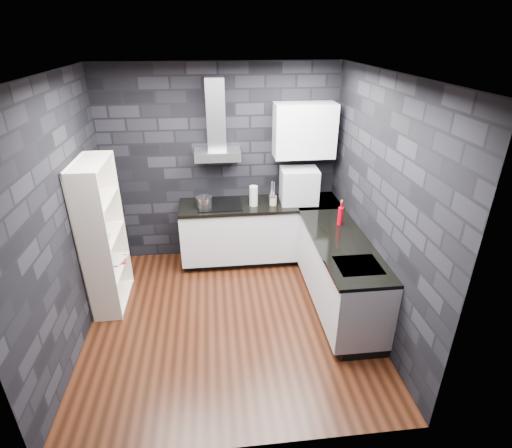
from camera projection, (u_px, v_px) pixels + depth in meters
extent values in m
plane|color=#3C1A0E|center=(231.00, 319.00, 4.67)|extent=(3.20, 3.20, 0.00)
plane|color=white|center=(222.00, 74.00, 3.47)|extent=(3.20, 3.20, 0.00)
cube|color=black|center=(221.00, 165.00, 5.52)|extent=(3.20, 0.05, 2.70)
cube|color=black|center=(238.00, 317.00, 2.62)|extent=(3.20, 0.05, 2.70)
cube|color=black|center=(61.00, 222.00, 3.91)|extent=(0.05, 3.20, 2.70)
cube|color=black|center=(380.00, 207.00, 4.23)|extent=(0.05, 3.20, 2.70)
cube|color=black|center=(259.00, 255.00, 5.89)|extent=(2.18, 0.50, 0.10)
cube|color=black|center=(340.00, 302.00, 4.87)|extent=(0.50, 1.78, 0.10)
cube|color=silver|center=(260.00, 230.00, 5.66)|extent=(2.20, 0.60, 0.76)
cube|color=silver|center=(340.00, 273.00, 4.67)|extent=(0.60, 1.80, 0.76)
cube|color=black|center=(260.00, 204.00, 5.48)|extent=(2.20, 0.62, 0.04)
cube|color=black|center=(342.00, 243.00, 4.50)|extent=(0.62, 1.80, 0.04)
cube|color=black|center=(317.00, 202.00, 5.57)|extent=(0.62, 0.62, 0.04)
cube|color=#B1B1B6|center=(218.00, 155.00, 5.25)|extent=(0.60, 0.34, 0.12)
cube|color=#B1B1B6|center=(216.00, 114.00, 5.08)|extent=(0.24, 0.20, 0.90)
cube|color=silver|center=(304.00, 131.00, 5.23)|extent=(0.80, 0.35, 0.70)
cube|color=black|center=(220.00, 204.00, 5.42)|extent=(0.58, 0.50, 0.01)
cube|color=#B1B1B6|center=(358.00, 265.00, 4.05)|extent=(0.44, 0.40, 0.01)
cylinder|color=#B6B5BA|center=(204.00, 202.00, 5.31)|extent=(0.25, 0.25, 0.12)
cylinder|color=silver|center=(254.00, 196.00, 5.34)|extent=(0.13, 0.13, 0.27)
cylinder|color=tan|center=(273.00, 201.00, 5.39)|extent=(0.11, 0.11, 0.12)
cylinder|color=#B6B5BA|center=(272.00, 199.00, 5.43)|extent=(0.12, 0.12, 0.13)
cube|color=#AEAFB5|center=(299.00, 186.00, 5.42)|extent=(0.51, 0.40, 0.49)
cylinder|color=#A90011|center=(340.00, 216.00, 4.83)|extent=(0.08, 0.08, 0.23)
cube|color=silver|center=(103.00, 237.00, 4.59)|extent=(0.41, 0.83, 1.80)
imported|color=silver|center=(99.00, 239.00, 4.45)|extent=(0.29, 0.29, 0.06)
imported|color=maroon|center=(111.00, 253.00, 4.90)|extent=(0.17, 0.04, 0.23)
imported|color=#B2B2B2|center=(108.00, 252.00, 4.88)|extent=(0.18, 0.07, 0.24)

